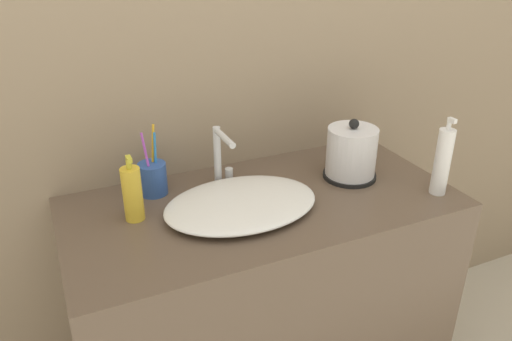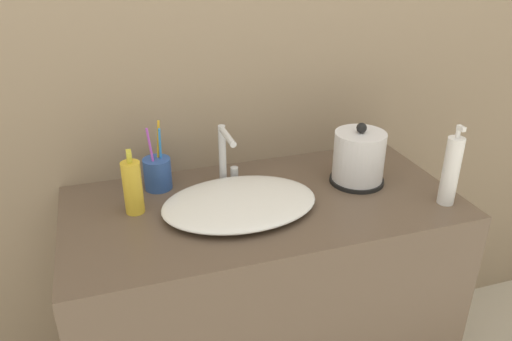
# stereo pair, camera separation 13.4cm
# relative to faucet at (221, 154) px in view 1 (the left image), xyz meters

# --- Properties ---
(wall_back) EXTENTS (6.00, 0.04, 2.60)m
(wall_back) POSITION_rel_faucet_xyz_m (0.07, 0.15, 0.40)
(wall_back) COLOR gray
(wall_back) RESTS_ON ground_plane
(vanity_counter) EXTENTS (1.10, 0.54, 0.80)m
(vanity_counter) POSITION_rel_faucet_xyz_m (0.07, -0.14, -0.50)
(vanity_counter) COLOR brown
(vanity_counter) RESTS_ON ground_plane
(sink_basin) EXTENTS (0.42, 0.30, 0.04)m
(sink_basin) POSITION_rel_faucet_xyz_m (-0.01, -0.16, -0.08)
(sink_basin) COLOR white
(sink_basin) RESTS_ON vanity_counter
(faucet) EXTENTS (0.06, 0.14, 0.18)m
(faucet) POSITION_rel_faucet_xyz_m (0.00, 0.00, 0.00)
(faucet) COLOR silver
(faucet) RESTS_ON vanity_counter
(electric_kettle) EXTENTS (0.16, 0.16, 0.19)m
(electric_kettle) POSITION_rel_faucet_xyz_m (0.37, -0.11, -0.03)
(electric_kettle) COLOR black
(electric_kettle) RESTS_ON vanity_counter
(toothbrush_cup) EXTENTS (0.08, 0.08, 0.21)m
(toothbrush_cup) POSITION_rel_faucet_xyz_m (-0.20, 0.03, -0.05)
(toothbrush_cup) COLOR #2D519E
(toothbrush_cup) RESTS_ON vanity_counter
(lotion_bottle) EXTENTS (0.05, 0.05, 0.23)m
(lotion_bottle) POSITION_rel_faucet_xyz_m (0.55, -0.30, -0.00)
(lotion_bottle) COLOR white
(lotion_bottle) RESTS_ON vanity_counter
(shampoo_bottle) EXTENTS (0.05, 0.05, 0.18)m
(shampoo_bottle) POSITION_rel_faucet_xyz_m (-0.28, -0.09, -0.02)
(shampoo_bottle) COLOR gold
(shampoo_bottle) RESTS_ON vanity_counter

